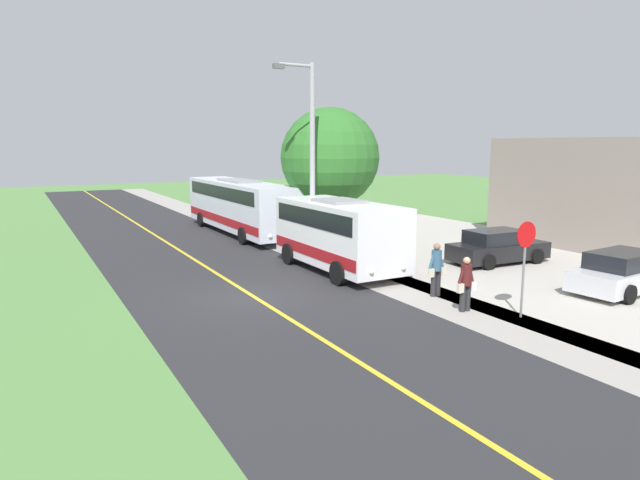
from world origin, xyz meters
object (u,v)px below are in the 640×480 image
Objects in this scene: pedestrian_waiting at (436,268)px; street_light_pole at (310,153)px; transit_bus_rear at (239,204)px; parked_car_near at (497,247)px; stop_sign at (525,253)px; parked_car_far at (624,273)px; tree_curbside at (330,158)px; shuttle_bus_front at (339,232)px; pedestrian_with_bags at (466,282)px.

pedestrian_waiting is 0.21× the size of street_light_pole.
transit_bus_rear is 2.63× the size of parked_car_near.
street_light_pole is at bearing -83.72° from stop_sign.
tree_curbside reaches higher than parked_car_far.
pedestrian_waiting is at bearing 93.32° from transit_bus_rear.
shuttle_bus_front is at bearing -80.05° from pedestrian_waiting.
stop_sign is at bearing 96.28° from street_light_pole.
pedestrian_waiting is at bearing 79.45° from tree_curbside.
street_light_pole reaches higher than parked_car_near.
stop_sign is 0.41× the size of tree_curbside.
tree_curbside is at bearing -134.23° from street_light_pole.
parked_car_near is at bearing -131.58° from stop_sign.
transit_bus_rear reaches higher than parked_car_far.
pedestrian_with_bags is at bearing 78.65° from pedestrian_waiting.
street_light_pole is at bearing 92.74° from transit_bus_rear.
stop_sign reaches higher than parked_car_far.
pedestrian_waiting is 0.41× the size of parked_car_near.
parked_car_near is at bearing 116.94° from tree_curbside.
street_light_pole is at bearing 45.77° from tree_curbside.
tree_curbside reaches higher than transit_bus_rear.
street_light_pole is at bearing -58.53° from parked_car_far.
pedestrian_waiting is (-0.93, 16.02, -0.72)m from transit_bus_rear.
shuttle_bus_front reaches higher than parked_car_near.
pedestrian_waiting is at bearing -101.35° from pedestrian_with_bags.
shuttle_bus_front is 8.13m from stop_sign.
shuttle_bus_front is 3.72× the size of pedestrian_waiting.
pedestrian_with_bags is at bearing 79.34° from tree_curbside.
shuttle_bus_front is 0.79× the size of street_light_pole.
tree_curbside is (-2.90, 5.44, 2.71)m from transit_bus_rear.
stop_sign is at bearing 102.40° from pedestrian_waiting.
shuttle_bus_front is at bearing -85.66° from pedestrian_with_bags.
shuttle_bus_front reaches higher than stop_sign.
transit_bus_rear is at bearing -61.94° from tree_curbside.
parked_car_near is (-6.45, 5.15, -4.02)m from street_light_pole.
parked_car_far is (-5.37, -0.29, -1.28)m from stop_sign.
pedestrian_with_bags is at bearing -51.21° from stop_sign.
pedestrian_with_bags reaches higher than parked_car_far.
transit_bus_rear is 16.06m from pedestrian_waiting.
street_light_pole is (0.19, -9.77, 3.79)m from pedestrian_with_bags.
shuttle_bus_front is at bearing 90.33° from transit_bus_rear.
stop_sign is 0.64× the size of parked_car_near.
transit_bus_rear reaches higher than pedestrian_with_bags.
parked_car_far is (-6.04, 2.76, -0.30)m from pedestrian_waiting.
shuttle_bus_front is at bearing 63.37° from tree_curbside.
parked_car_near is at bearing -154.24° from pedestrian_waiting.
stop_sign reaches higher than pedestrian_with_bags.
transit_bus_rear is 8.57m from street_light_pole.
parked_car_far is (-6.90, 7.68, -0.91)m from shuttle_bus_front.
street_light_pole is 9.18m from parked_car_near.
pedestrian_with_bags is 0.38× the size of parked_car_far.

